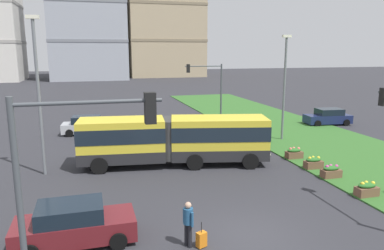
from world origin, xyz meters
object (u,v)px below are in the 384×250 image
at_px(flower_planter_2, 313,163).
at_px(apartment_tower_westcentre, 87,6).
at_px(car_silver_hatch, 88,125).
at_px(rolling_suitcase, 201,239).
at_px(flower_planter_5, 251,132).
at_px(flower_planter_0, 367,189).
at_px(articulated_bus, 174,139).
at_px(flower_planter_3, 294,153).
at_px(car_navy_sedan, 328,117).
at_px(apartment_tower_centre, 164,7).
at_px(streetlight_left, 38,90).
at_px(pedestrian_crossing, 188,221).
at_px(traffic_light_near_left, 67,172).
at_px(car_maroon_sedan, 74,224).
at_px(traffic_light_far_right, 210,83).
at_px(flower_planter_4, 263,138).
at_px(flower_planter_1, 331,171).
at_px(streetlight_median, 284,83).

height_order(flower_planter_2, apartment_tower_westcentre, apartment_tower_westcentre).
bearing_deg(car_silver_hatch, rolling_suitcase, -79.09).
distance_m(car_silver_hatch, flower_planter_5, 14.11).
distance_m(flower_planter_0, apartment_tower_westcentre, 88.38).
relative_size(articulated_bus, flower_planter_3, 10.93).
xyz_separation_m(car_navy_sedan, apartment_tower_centre, (-1.10, 75.53, 18.43)).
height_order(rolling_suitcase, streetlight_left, streetlight_left).
bearing_deg(flower_planter_0, pedestrian_crossing, -167.52).
xyz_separation_m(rolling_suitcase, traffic_light_near_left, (-4.30, -2.65, 3.85)).
bearing_deg(rolling_suitcase, articulated_bus, 82.73).
bearing_deg(car_silver_hatch, car_maroon_sedan, -91.49).
distance_m(flower_planter_0, streetlight_left, 18.18).
xyz_separation_m(traffic_light_far_right, streetlight_left, (-14.09, -12.06, 0.90)).
relative_size(rolling_suitcase, streetlight_left, 0.11).
distance_m(flower_planter_4, traffic_light_near_left, 21.59).
xyz_separation_m(flower_planter_0, flower_planter_1, (0.00, 2.81, 0.00)).
height_order(flower_planter_0, flower_planter_4, same).
bearing_deg(flower_planter_2, flower_planter_5, 90.00).
xyz_separation_m(car_navy_sedan, flower_planter_1, (-9.44, -13.56, -0.33)).
relative_size(car_navy_sedan, rolling_suitcase, 4.70).
height_order(car_silver_hatch, pedestrian_crossing, pedestrian_crossing).
xyz_separation_m(flower_planter_5, apartment_tower_westcentre, (-12.65, 72.08, 17.90)).
xyz_separation_m(flower_planter_4, traffic_light_near_left, (-13.56, -16.38, 3.73)).
bearing_deg(traffic_light_near_left, streetlight_left, 99.45).
xyz_separation_m(rolling_suitcase, flower_planter_3, (9.26, 9.11, 0.11)).
relative_size(car_maroon_sedan, apartment_tower_westcentre, 0.12).
height_order(flower_planter_3, apartment_tower_westcentre, apartment_tower_westcentre).
bearing_deg(flower_planter_2, apartment_tower_westcentre, 98.87).
relative_size(flower_planter_2, apartment_tower_westcentre, 0.03).
relative_size(pedestrian_crossing, apartment_tower_centre, 0.05).
distance_m(flower_planter_1, apartment_tower_westcentre, 85.66).
bearing_deg(traffic_light_far_right, flower_planter_2, -84.01).
relative_size(flower_planter_2, streetlight_left, 0.12).
distance_m(flower_planter_5, traffic_light_far_right, 7.57).
bearing_deg(flower_planter_2, streetlight_median, 75.38).
xyz_separation_m(pedestrian_crossing, rolling_suitcase, (0.45, -0.20, -0.69)).
height_order(flower_planter_0, apartment_tower_centre, apartment_tower_centre).
bearing_deg(flower_planter_0, flower_planter_3, 90.00).
xyz_separation_m(articulated_bus, apartment_tower_westcentre, (-4.68, 77.91, 16.67)).
xyz_separation_m(car_navy_sedan, pedestrian_crossing, (-19.15, -18.52, 0.25)).
height_order(car_navy_sedan, flower_planter_1, car_navy_sedan).
bearing_deg(flower_planter_4, flower_planter_2, -90.00).
height_order(car_maroon_sedan, flower_planter_1, car_maroon_sedan).
bearing_deg(flower_planter_5, car_silver_hatch, 159.94).
relative_size(traffic_light_far_right, streetlight_median, 0.71).
bearing_deg(car_silver_hatch, car_navy_sedan, -5.08).
distance_m(rolling_suitcase, flower_planter_3, 12.99).
height_order(car_silver_hatch, car_navy_sedan, same).
bearing_deg(streetlight_median, pedestrian_crossing, -129.73).
distance_m(car_maroon_sedan, car_silver_hatch, 19.18).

